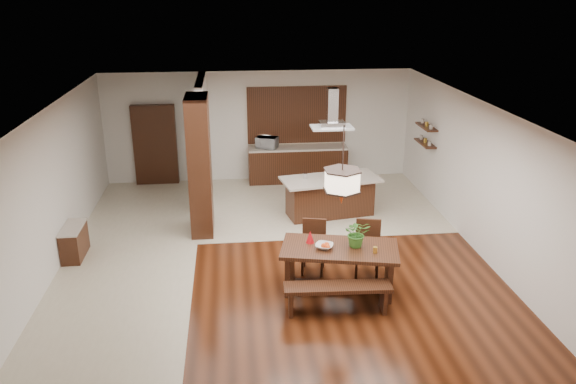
{
  "coord_description": "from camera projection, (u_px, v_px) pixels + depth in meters",
  "views": [
    {
      "loc": [
        -0.75,
        -9.94,
        4.94
      ],
      "look_at": [
        0.3,
        0.0,
        1.25
      ],
      "focal_mm": 35.0,
      "sensor_mm": 36.0,
      "label": 1
    }
  ],
  "objects": [
    {
      "name": "microwave",
      "position": [
        267.0,
        142.0,
        14.6
      ],
      "size": [
        0.63,
        0.54,
        0.3
      ],
      "primitive_type": "imported",
      "rotation": [
        0.0,
        0.0,
        -0.4
      ],
      "color": "silver",
      "rests_on": "rear_counter"
    },
    {
      "name": "soffit_band",
      "position": [
        271.0,
        107.0,
        10.06
      ],
      "size": [
        8.0,
        9.0,
        0.02
      ],
      "primitive_type": "cube",
      "color": "#432410",
      "rests_on": "room_shell"
    },
    {
      "name": "island_cup",
      "position": [
        350.0,
        176.0,
        12.49
      ],
      "size": [
        0.16,
        0.16,
        0.11
      ],
      "primitive_type": "imported",
      "rotation": [
        0.0,
        0.0,
        0.23
      ],
      "color": "silver",
      "rests_on": "kitchen_island"
    },
    {
      "name": "partition_pier",
      "position": [
        200.0,
        166.0,
        11.54
      ],
      "size": [
        0.45,
        1.0,
        2.9
      ],
      "primitive_type": "cube",
      "color": "black",
      "rests_on": "ground"
    },
    {
      "name": "hallway_console",
      "position": [
        74.0,
        242.0,
        10.76
      ],
      "size": [
        0.37,
        0.88,
        0.63
      ],
      "primitive_type": "cube",
      "color": "black",
      "rests_on": "ground"
    },
    {
      "name": "dining_chair_right",
      "position": [
        367.0,
        249.0,
        10.02
      ],
      "size": [
        0.54,
        0.54,
        1.01
      ],
      "primitive_type": null,
      "rotation": [
        0.0,
        0.0,
        -0.24
      ],
      "color": "black",
      "rests_on": "ground"
    },
    {
      "name": "kitchen_window",
      "position": [
        297.0,
        115.0,
        14.71
      ],
      "size": [
        2.6,
        0.08,
        1.5
      ],
      "primitive_type": "cube",
      "color": "olive",
      "rests_on": "room_shell"
    },
    {
      "name": "gold_ornament",
      "position": [
        375.0,
        250.0,
        9.21
      ],
      "size": [
        0.08,
        0.08,
        0.1
      ],
      "primitive_type": "cylinder",
      "rotation": [
        0.0,
        0.0,
        0.09
      ],
      "color": "gold",
      "rests_on": "dining_table"
    },
    {
      "name": "room_shell",
      "position": [
        272.0,
        151.0,
        10.35
      ],
      "size": [
        9.0,
        9.04,
        2.92
      ],
      "color": "#331509",
      "rests_on": "ground"
    },
    {
      "name": "hallway_doorway",
      "position": [
        155.0,
        145.0,
        14.54
      ],
      "size": [
        1.1,
        0.2,
        2.1
      ],
      "primitive_type": "cube",
      "color": "black",
      "rests_on": "ground"
    },
    {
      "name": "range_hood",
      "position": [
        332.0,
        108.0,
        12.0
      ],
      "size": [
        0.9,
        0.55,
        0.87
      ],
      "primitive_type": null,
      "color": "silver",
      "rests_on": "room_shell"
    },
    {
      "name": "kitchen_island",
      "position": [
        330.0,
        196.0,
        12.69
      ],
      "size": [
        2.31,
        1.32,
        0.9
      ],
      "rotation": [
        0.0,
        0.0,
        0.18
      ],
      "color": "black",
      "rests_on": "ground"
    },
    {
      "name": "dining_chair_left",
      "position": [
        313.0,
        248.0,
        10.13
      ],
      "size": [
        0.52,
        0.52,
        0.98
      ],
      "primitive_type": null,
      "rotation": [
        0.0,
        0.0,
        -0.23
      ],
      "color": "black",
      "rests_on": "ground"
    },
    {
      "name": "fruit_bowl",
      "position": [
        324.0,
        246.0,
        9.37
      ],
      "size": [
        0.38,
        0.38,
        0.07
      ],
      "primitive_type": "imported",
      "rotation": [
        0.0,
        0.0,
        -0.4
      ],
      "color": "#BDB7A5",
      "rests_on": "dining_table"
    },
    {
      "name": "foliage_plant",
      "position": [
        357.0,
        233.0,
        9.37
      ],
      "size": [
        0.45,
        0.4,
        0.48
      ],
      "primitive_type": "imported",
      "rotation": [
        0.0,
        0.0,
        -0.06
      ],
      "color": "#367125",
      "rests_on": "dining_table"
    },
    {
      "name": "shelf_upper",
      "position": [
        427.0,
        127.0,
        13.25
      ],
      "size": [
        0.26,
        0.9,
        0.04
      ],
      "primitive_type": "cube",
      "color": "black",
      "rests_on": "room_shell"
    },
    {
      "name": "tile_kitchen",
      "position": [
        316.0,
        203.0,
        13.52
      ],
      "size": [
        5.5,
        4.0,
        0.01
      ],
      "primitive_type": "cube",
      "color": "beige",
      "rests_on": "ground"
    },
    {
      "name": "pendant_lantern",
      "position": [
        343.0,
        166.0,
        8.92
      ],
      "size": [
        0.64,
        0.64,
        1.31
      ],
      "primitive_type": null,
      "color": "#FBE1C0",
      "rests_on": "room_shell"
    },
    {
      "name": "shelf_lower",
      "position": [
        425.0,
        143.0,
        13.38
      ],
      "size": [
        0.26,
        0.9,
        0.04
      ],
      "primitive_type": "cube",
      "color": "black",
      "rests_on": "room_shell"
    },
    {
      "name": "tile_hallway",
      "position": [
        131.0,
        258.0,
        10.79
      ],
      "size": [
        2.5,
        9.0,
        0.01
      ],
      "primitive_type": "cube",
      "color": "beige",
      "rests_on": "ground"
    },
    {
      "name": "dining_bench",
      "position": [
        337.0,
        299.0,
        8.96
      ],
      "size": [
        1.73,
        0.46,
        0.48
      ],
      "primitive_type": null,
      "rotation": [
        0.0,
        0.0,
        -0.05
      ],
      "color": "black",
      "rests_on": "ground"
    },
    {
      "name": "dining_table",
      "position": [
        339.0,
        259.0,
        9.49
      ],
      "size": [
        2.11,
        1.37,
        0.81
      ],
      "rotation": [
        0.0,
        0.0,
        -0.22
      ],
      "color": "black",
      "rests_on": "ground"
    },
    {
      "name": "rear_counter",
      "position": [
        298.0,
        164.0,
        14.91
      ],
      "size": [
        2.6,
        0.62,
        0.95
      ],
      "color": "black",
      "rests_on": "ground"
    },
    {
      "name": "napkin_cone",
      "position": [
        310.0,
        237.0,
        9.54
      ],
      "size": [
        0.19,
        0.19,
        0.22
      ],
      "primitive_type": "cone",
      "rotation": [
        0.0,
        0.0,
        -0.42
      ],
      "color": "#B70D13",
      "rests_on": "dining_table"
    },
    {
      "name": "partition_stub",
      "position": [
        203.0,
        140.0,
        13.5
      ],
      "size": [
        0.18,
        2.4,
        2.9
      ],
      "primitive_type": "cube",
      "color": "silver",
      "rests_on": "ground"
    }
  ]
}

